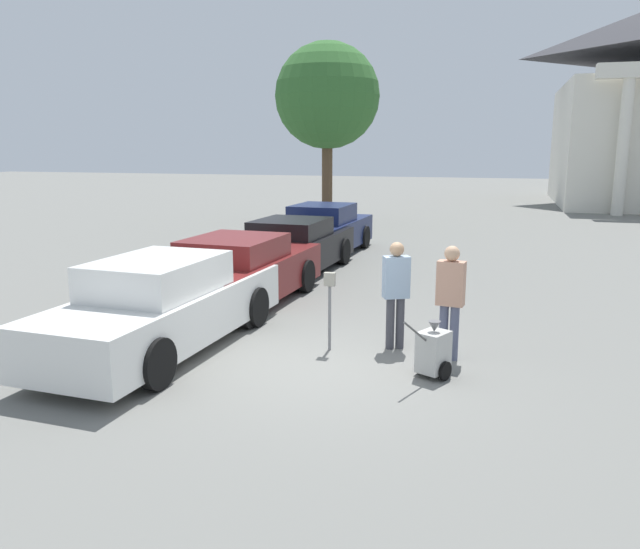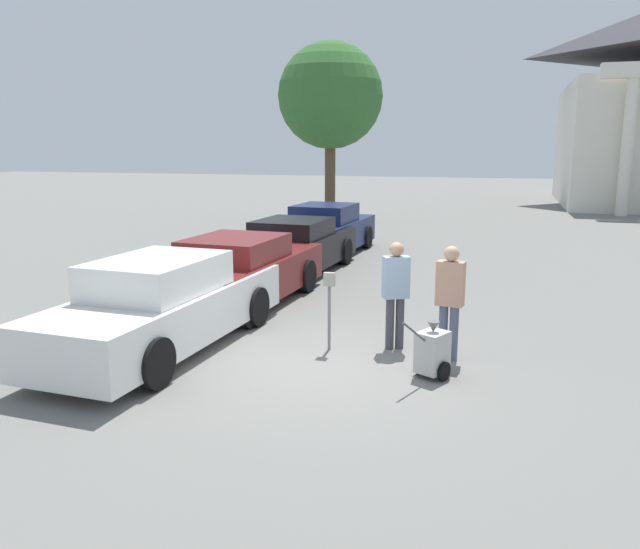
{
  "view_description": "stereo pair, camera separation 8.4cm",
  "coord_description": "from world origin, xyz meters",
  "px_view_note": "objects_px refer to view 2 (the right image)",
  "views": [
    {
      "loc": [
        2.46,
        -8.66,
        3.32
      ],
      "look_at": [
        -0.52,
        1.64,
        1.1
      ],
      "focal_mm": 35.0,
      "sensor_mm": 36.0,
      "label": 1
    },
    {
      "loc": [
        2.54,
        -8.64,
        3.32
      ],
      "look_at": [
        -0.52,
        1.64,
        1.1
      ],
      "focal_mm": 35.0,
      "sensor_mm": 36.0,
      "label": 2
    }
  ],
  "objects_px": {
    "person_worker": "(396,288)",
    "person_supervisor": "(450,295)",
    "parked_car_black": "(295,247)",
    "parked_car_navy": "(326,231)",
    "equipment_cart": "(432,352)",
    "parked_car_white": "(165,306)",
    "parked_car_maroon": "(239,272)",
    "parking_meter": "(329,296)"
  },
  "relations": [
    {
      "from": "person_worker",
      "to": "person_supervisor",
      "type": "bearing_deg",
      "value": 135.21
    },
    {
      "from": "parked_car_black",
      "to": "parked_car_navy",
      "type": "bearing_deg",
      "value": 92.87
    },
    {
      "from": "parked_car_black",
      "to": "equipment_cart",
      "type": "xyz_separation_m",
      "value": [
        4.41,
        -6.76,
        -0.3
      ]
    },
    {
      "from": "parked_car_black",
      "to": "parked_car_navy",
      "type": "height_order",
      "value": "parked_car_navy"
    },
    {
      "from": "parked_car_black",
      "to": "parked_car_navy",
      "type": "relative_size",
      "value": 1.03
    },
    {
      "from": "parked_car_navy",
      "to": "equipment_cart",
      "type": "relative_size",
      "value": 4.8
    },
    {
      "from": "parked_car_white",
      "to": "person_worker",
      "type": "relative_size",
      "value": 2.99
    },
    {
      "from": "parked_car_white",
      "to": "parked_car_maroon",
      "type": "xyz_separation_m",
      "value": [
        0.0,
        3.03,
        -0.02
      ]
    },
    {
      "from": "parking_meter",
      "to": "parked_car_white",
      "type": "bearing_deg",
      "value": -165.64
    },
    {
      "from": "parked_car_navy",
      "to": "person_supervisor",
      "type": "bearing_deg",
      "value": -60.08
    },
    {
      "from": "person_worker",
      "to": "equipment_cart",
      "type": "distance_m",
      "value": 1.51
    },
    {
      "from": "person_worker",
      "to": "parked_car_maroon",
      "type": "bearing_deg",
      "value": -54.69
    },
    {
      "from": "parked_car_white",
      "to": "parked_car_maroon",
      "type": "distance_m",
      "value": 3.03
    },
    {
      "from": "parking_meter",
      "to": "person_supervisor",
      "type": "relative_size",
      "value": 0.72
    },
    {
      "from": "parked_car_navy",
      "to": "equipment_cart",
      "type": "distance_m",
      "value": 10.74
    },
    {
      "from": "equipment_cart",
      "to": "parked_car_white",
      "type": "bearing_deg",
      "value": -154.66
    },
    {
      "from": "parking_meter",
      "to": "parked_car_maroon",
      "type": "bearing_deg",
      "value": 138.28
    },
    {
      "from": "parked_car_maroon",
      "to": "person_supervisor",
      "type": "height_order",
      "value": "person_supervisor"
    },
    {
      "from": "parked_car_maroon",
      "to": "parked_car_black",
      "type": "xyz_separation_m",
      "value": [
        0.0,
        3.64,
        -0.02
      ]
    },
    {
      "from": "parking_meter",
      "to": "equipment_cart",
      "type": "bearing_deg",
      "value": -23.47
    },
    {
      "from": "parked_car_white",
      "to": "person_worker",
      "type": "bearing_deg",
      "value": 18.91
    },
    {
      "from": "person_worker",
      "to": "parking_meter",
      "type": "bearing_deg",
      "value": -6.11
    },
    {
      "from": "parked_car_navy",
      "to": "equipment_cart",
      "type": "bearing_deg",
      "value": -62.85
    },
    {
      "from": "parked_car_white",
      "to": "equipment_cart",
      "type": "distance_m",
      "value": 4.43
    },
    {
      "from": "person_worker",
      "to": "parked_car_navy",
      "type": "bearing_deg",
      "value": -93.37
    },
    {
      "from": "parked_car_maroon",
      "to": "equipment_cart",
      "type": "bearing_deg",
      "value": -32.42
    },
    {
      "from": "parked_car_black",
      "to": "person_worker",
      "type": "relative_size",
      "value": 2.74
    },
    {
      "from": "parked_car_black",
      "to": "equipment_cart",
      "type": "distance_m",
      "value": 8.08
    },
    {
      "from": "parked_car_black",
      "to": "parking_meter",
      "type": "relative_size",
      "value": 3.76
    },
    {
      "from": "person_worker",
      "to": "parked_car_white",
      "type": "bearing_deg",
      "value": -10.31
    },
    {
      "from": "parked_car_navy",
      "to": "parking_meter",
      "type": "bearing_deg",
      "value": -70.81
    },
    {
      "from": "parked_car_navy",
      "to": "person_supervisor",
      "type": "distance_m",
      "value": 10.04
    },
    {
      "from": "parking_meter",
      "to": "person_supervisor",
      "type": "xyz_separation_m",
      "value": [
        1.92,
        0.08,
        0.13
      ]
    },
    {
      "from": "person_worker",
      "to": "equipment_cart",
      "type": "relative_size",
      "value": 1.8
    },
    {
      "from": "parked_car_navy",
      "to": "parking_meter",
      "type": "xyz_separation_m",
      "value": [
        2.64,
        -9.01,
        0.19
      ]
    },
    {
      "from": "person_supervisor",
      "to": "equipment_cart",
      "type": "bearing_deg",
      "value": 88.4
    },
    {
      "from": "parking_meter",
      "to": "person_worker",
      "type": "height_order",
      "value": "person_worker"
    },
    {
      "from": "person_supervisor",
      "to": "equipment_cart",
      "type": "relative_size",
      "value": 1.82
    },
    {
      "from": "person_worker",
      "to": "person_supervisor",
      "type": "distance_m",
      "value": 0.95
    },
    {
      "from": "parked_car_maroon",
      "to": "person_supervisor",
      "type": "bearing_deg",
      "value": -23.63
    },
    {
      "from": "parked_car_black",
      "to": "parking_meter",
      "type": "bearing_deg",
      "value": -63.38
    },
    {
      "from": "parked_car_white",
      "to": "parked_car_navy",
      "type": "bearing_deg",
      "value": 92.87
    }
  ]
}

